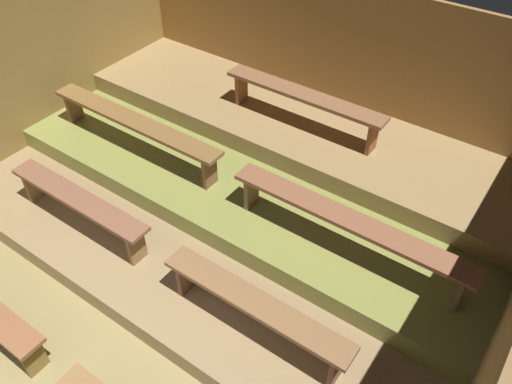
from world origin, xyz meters
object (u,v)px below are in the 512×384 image
bench_lower_right (255,307)px  bench_middle_right (348,223)px  bench_upper_center (304,99)px  bench_middle_left (134,124)px  bench_floor_left (4,329)px  bench_lower_left (79,203)px

bench_lower_right → bench_middle_right: bench_middle_right is taller
bench_middle_right → bench_lower_right: bearing=-103.3°
bench_upper_center → bench_middle_left: bearing=-139.2°
bench_lower_right → bench_upper_center: 2.69m
bench_floor_left → bench_lower_left: 1.44m
bench_lower_right → bench_middle_left: size_ratio=0.75×
bench_middle_left → bench_lower_left: bearing=-76.7°
bench_floor_left → bench_middle_right: bearing=49.9°
bench_middle_left → bench_upper_center: 2.01m
bench_middle_left → bench_middle_right: bearing=0.0°
bench_lower_right → bench_middle_right: 1.19m
bench_floor_left → bench_lower_left: bench_lower_left is taller
bench_lower_right → bench_floor_left: bearing=-143.6°
bench_lower_left → bench_lower_right: (2.28, 0.00, 0.00)m
bench_lower_left → bench_middle_right: (2.55, 1.13, 0.25)m
bench_floor_left → bench_upper_center: size_ratio=0.45×
bench_floor_left → bench_middle_right: (2.07, 2.46, 0.52)m
bench_middle_left → bench_upper_center: bench_upper_center is taller
bench_middle_left → bench_middle_right: 2.82m
bench_floor_left → bench_middle_left: bearing=106.8°
bench_middle_right → bench_upper_center: bearing=135.0°
bench_lower_left → bench_middle_left: 1.19m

